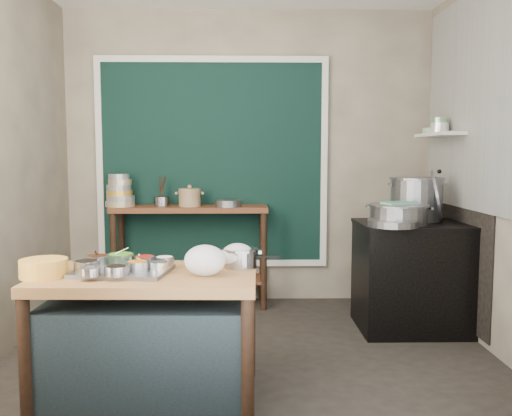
{
  "coord_description": "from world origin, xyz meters",
  "views": [
    {
      "loc": [
        -0.03,
        -3.78,
        1.43
      ],
      "look_at": [
        0.05,
        0.25,
        1.03
      ],
      "focal_mm": 38.0,
      "sensor_mm": 36.0,
      "label": 1
    }
  ],
  "objects_px": {
    "stove_block": "(414,278)",
    "yellow_basin": "(44,268)",
    "back_counter": "(191,256)",
    "utensil_cup": "(162,201)",
    "prep_table": "(149,336)",
    "stock_pot": "(416,199)",
    "saucepan": "(240,258)",
    "condiment_tray": "(122,271)",
    "steamer": "(399,214)",
    "ceramic_crock": "(190,199)"
  },
  "relations": [
    {
      "from": "stove_block",
      "to": "yellow_basin",
      "type": "xyz_separation_m",
      "value": [
        -2.5,
        -1.34,
        0.38
      ]
    },
    {
      "from": "back_counter",
      "to": "utensil_cup",
      "type": "xyz_separation_m",
      "value": [
        -0.26,
        0.0,
        0.52
      ]
    },
    {
      "from": "prep_table",
      "to": "stock_pot",
      "type": "height_order",
      "value": "stock_pot"
    },
    {
      "from": "back_counter",
      "to": "stove_block",
      "type": "relative_size",
      "value": 1.61
    },
    {
      "from": "utensil_cup",
      "to": "saucepan",
      "type": "bearing_deg",
      "value": -67.75
    },
    {
      "from": "stove_block",
      "to": "condiment_tray",
      "type": "height_order",
      "value": "stove_block"
    },
    {
      "from": "condiment_tray",
      "to": "utensil_cup",
      "type": "bearing_deg",
      "value": 92.18
    },
    {
      "from": "prep_table",
      "to": "yellow_basin",
      "type": "relative_size",
      "value": 4.79
    },
    {
      "from": "prep_table",
      "to": "stock_pot",
      "type": "bearing_deg",
      "value": 36.79
    },
    {
      "from": "back_counter",
      "to": "steamer",
      "type": "relative_size",
      "value": 2.97
    },
    {
      "from": "ceramic_crock",
      "to": "stock_pot",
      "type": "xyz_separation_m",
      "value": [
        1.95,
        -0.52,
        0.04
      ]
    },
    {
      "from": "steamer",
      "to": "ceramic_crock",
      "type": "bearing_deg",
      "value": 155.85
    },
    {
      "from": "back_counter",
      "to": "condiment_tray",
      "type": "distance_m",
      "value": 2.01
    },
    {
      "from": "condiment_tray",
      "to": "ceramic_crock",
      "type": "height_order",
      "value": "ceramic_crock"
    },
    {
      "from": "stove_block",
      "to": "ceramic_crock",
      "type": "relative_size",
      "value": 4.14
    },
    {
      "from": "condiment_tray",
      "to": "yellow_basin",
      "type": "bearing_deg",
      "value": -168.11
    },
    {
      "from": "stove_block",
      "to": "steamer",
      "type": "height_order",
      "value": "steamer"
    },
    {
      "from": "stove_block",
      "to": "saucepan",
      "type": "xyz_separation_m",
      "value": [
        -1.41,
        -1.11,
        0.38
      ]
    },
    {
      "from": "back_counter",
      "to": "stove_block",
      "type": "bearing_deg",
      "value": -21.02
    },
    {
      "from": "back_counter",
      "to": "yellow_basin",
      "type": "xyz_separation_m",
      "value": [
        -0.6,
        -2.07,
        0.33
      ]
    },
    {
      "from": "utensil_cup",
      "to": "steamer",
      "type": "height_order",
      "value": "same"
    },
    {
      "from": "stock_pot",
      "to": "ceramic_crock",
      "type": "bearing_deg",
      "value": 165.02
    },
    {
      "from": "condiment_tray",
      "to": "steamer",
      "type": "distance_m",
      "value": 2.26
    },
    {
      "from": "back_counter",
      "to": "stock_pot",
      "type": "bearing_deg",
      "value": -16.03
    },
    {
      "from": "utensil_cup",
      "to": "condiment_tray",
      "type": "bearing_deg",
      "value": -87.82
    },
    {
      "from": "ceramic_crock",
      "to": "utensil_cup",
      "type": "bearing_deg",
      "value": 171.01
    },
    {
      "from": "ceramic_crock",
      "to": "saucepan",
      "type": "bearing_deg",
      "value": -74.8
    },
    {
      "from": "back_counter",
      "to": "steamer",
      "type": "distance_m",
      "value": 1.98
    },
    {
      "from": "stove_block",
      "to": "utensil_cup",
      "type": "bearing_deg",
      "value": 161.28
    },
    {
      "from": "ceramic_crock",
      "to": "steamer",
      "type": "height_order",
      "value": "ceramic_crock"
    },
    {
      "from": "utensil_cup",
      "to": "yellow_basin",
      "type": "bearing_deg",
      "value": -99.33
    },
    {
      "from": "back_counter",
      "to": "utensil_cup",
      "type": "relative_size",
      "value": 9.97
    },
    {
      "from": "back_counter",
      "to": "steamer",
      "type": "xyz_separation_m",
      "value": [
        1.73,
        -0.82,
        0.48
      ]
    },
    {
      "from": "back_counter",
      "to": "utensil_cup",
      "type": "distance_m",
      "value": 0.58
    },
    {
      "from": "saucepan",
      "to": "ceramic_crock",
      "type": "distance_m",
      "value": 1.87
    },
    {
      "from": "back_counter",
      "to": "condiment_tray",
      "type": "height_order",
      "value": "back_counter"
    },
    {
      "from": "ceramic_crock",
      "to": "steamer",
      "type": "xyz_separation_m",
      "value": [
        1.73,
        -0.78,
        -0.06
      ]
    },
    {
      "from": "saucepan",
      "to": "stock_pot",
      "type": "distance_m",
      "value": 1.96
    },
    {
      "from": "saucepan",
      "to": "steamer",
      "type": "xyz_separation_m",
      "value": [
        1.24,
        1.02,
        0.15
      ]
    },
    {
      "from": "stock_pot",
      "to": "yellow_basin",
      "type": "bearing_deg",
      "value": -149.45
    },
    {
      "from": "condiment_tray",
      "to": "saucepan",
      "type": "height_order",
      "value": "saucepan"
    },
    {
      "from": "prep_table",
      "to": "utensil_cup",
      "type": "distance_m",
      "value": 2.09
    },
    {
      "from": "back_counter",
      "to": "utensil_cup",
      "type": "height_order",
      "value": "utensil_cup"
    },
    {
      "from": "saucepan",
      "to": "utensil_cup",
      "type": "xyz_separation_m",
      "value": [
        -0.75,
        1.84,
        0.19
      ]
    },
    {
      "from": "stove_block",
      "to": "ceramic_crock",
      "type": "bearing_deg",
      "value": 160.0
    },
    {
      "from": "steamer",
      "to": "condiment_tray",
      "type": "bearing_deg",
      "value": -148.74
    },
    {
      "from": "yellow_basin",
      "to": "ceramic_crock",
      "type": "distance_m",
      "value": 2.13
    },
    {
      "from": "yellow_basin",
      "to": "condiment_tray",
      "type": "bearing_deg",
      "value": 11.89
    },
    {
      "from": "utensil_cup",
      "to": "stock_pot",
      "type": "bearing_deg",
      "value": -14.28
    },
    {
      "from": "stock_pot",
      "to": "steamer",
      "type": "distance_m",
      "value": 0.35
    }
  ]
}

